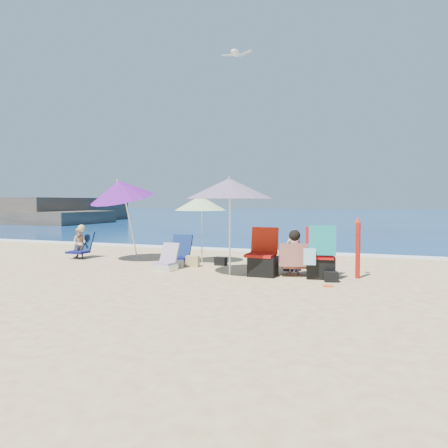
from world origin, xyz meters
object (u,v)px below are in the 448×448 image
(chair_navy, at_px, (178,257))
(seagull, at_px, (236,53))
(chair_rainbow, at_px, (166,263))
(camp_chair_right, at_px, (320,259))
(person_center, at_px, (294,253))
(umbrella_turquoise, at_px, (229,189))
(umbrella_striped, at_px, (200,203))
(person_left, at_px, (80,243))
(furled_umbrella, at_px, (358,244))
(camp_chair_left, at_px, (263,261))
(umbrella_blue, at_px, (121,190))

(chair_navy, bearing_deg, seagull, 21.11)
(chair_navy, bearing_deg, chair_rainbow, -83.15)
(camp_chair_right, relative_size, person_center, 1.11)
(seagull, bearing_deg, person_center, -30.66)
(chair_navy, bearing_deg, camp_chair_right, -9.98)
(person_center, bearing_deg, chair_rainbow, -173.97)
(umbrella_turquoise, bearing_deg, umbrella_striped, 131.24)
(umbrella_striped, xyz_separation_m, person_left, (-3.59, -0.40, -1.14))
(chair_navy, relative_size, chair_rainbow, 1.21)
(chair_rainbow, bearing_deg, person_center, 6.03)
(person_center, distance_m, seagull, 5.24)
(furled_umbrella, bearing_deg, umbrella_striped, 167.23)
(chair_navy, xyz_separation_m, camp_chair_right, (3.68, -0.65, 0.21))
(seagull, bearing_deg, person_left, -175.92)
(chair_rainbow, bearing_deg, umbrella_striped, 79.50)
(seagull, bearing_deg, camp_chair_left, -49.57)
(umbrella_blue, distance_m, chair_rainbow, 2.76)
(umbrella_turquoise, distance_m, camp_chair_left, 1.76)
(chair_navy, distance_m, person_left, 3.25)
(umbrella_striped, distance_m, chair_navy, 1.55)
(seagull, bearing_deg, chair_navy, -158.89)
(umbrella_turquoise, height_order, umbrella_striped, umbrella_turquoise)
(person_left, xyz_separation_m, seagull, (4.60, 0.33, 4.89))
(umbrella_turquoise, bearing_deg, umbrella_blue, 162.45)
(umbrella_turquoise, xyz_separation_m, seagull, (-0.40, 1.53, 3.42))
(chair_navy, relative_size, person_center, 0.74)
(furled_umbrella, bearing_deg, chair_navy, 175.80)
(chair_navy, xyz_separation_m, camp_chair_left, (2.46, -0.76, 0.11))
(umbrella_striped, distance_m, camp_chair_left, 2.80)
(umbrella_blue, bearing_deg, furled_umbrella, -4.12)
(chair_rainbow, height_order, camp_chair_left, camp_chair_left)
(umbrella_turquoise, height_order, camp_chair_right, umbrella_turquoise)
(umbrella_blue, distance_m, person_left, 2.08)
(umbrella_blue, height_order, person_left, umbrella_blue)
(camp_chair_right, bearing_deg, umbrella_blue, 171.99)
(umbrella_blue, height_order, person_center, umbrella_blue)
(person_left, bearing_deg, umbrella_blue, -2.99)
(umbrella_blue, height_order, chair_rainbow, umbrella_blue)
(umbrella_striped, bearing_deg, seagull, -3.97)
(umbrella_striped, bearing_deg, person_left, -173.69)
(umbrella_turquoise, height_order, furled_umbrella, umbrella_turquoise)
(furled_umbrella, bearing_deg, camp_chair_left, -167.47)
(camp_chair_right, relative_size, seagull, 1.33)
(seagull, bearing_deg, umbrella_turquoise, -75.39)
(camp_chair_left, bearing_deg, umbrella_blue, 168.27)
(umbrella_blue, height_order, camp_chair_left, umbrella_blue)
(camp_chair_left, bearing_deg, seagull, 130.43)
(furled_umbrella, bearing_deg, chair_rainbow, -173.46)
(camp_chair_right, xyz_separation_m, person_left, (-6.92, 0.85, 0.03))
(furled_umbrella, relative_size, seagull, 1.52)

